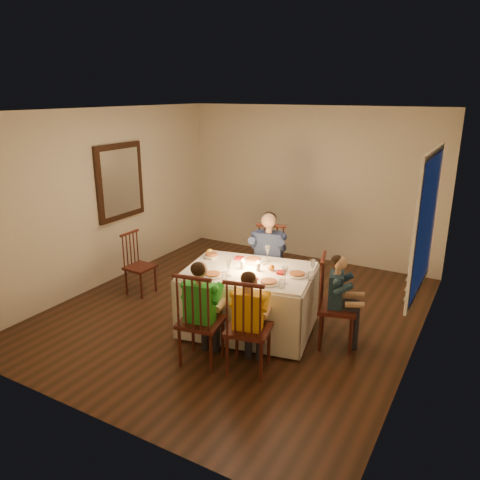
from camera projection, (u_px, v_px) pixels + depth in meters
The scene contains 26 objects.
ground at pixel (237, 311), 6.28m from camera, with size 5.00×5.00×0.00m, color black.
wall_left at pixel (105, 198), 6.94m from camera, with size 0.02×5.00×2.60m, color beige.
wall_right at pixel (425, 245), 4.83m from camera, with size 0.02×5.00×2.60m, color beige.
wall_back at pixel (310, 184), 7.95m from camera, with size 4.50×0.02×2.60m, color beige.
ceiling at pixel (236, 110), 5.49m from camera, with size 5.00×5.00×0.00m, color white.
dining_table at pixel (249, 287), 5.62m from camera, with size 1.69×1.36×0.76m.
chair_adult at pixel (267, 301), 6.56m from camera, with size 0.44×0.42×1.08m, color #39150F, non-canonical shape.
chair_near_left at pixel (202, 361), 5.11m from camera, with size 0.44×0.42×1.08m, color #39150F, non-canonical shape.
chair_near_right at pixel (248, 369), 4.96m from camera, with size 0.44×0.42×1.08m, color #39150F, non-canonical shape.
chair_end at pixel (335, 344), 5.44m from camera, with size 0.44×0.42×1.08m, color #39150F, non-canonical shape.
chair_extra at pixel (142, 293), 6.84m from camera, with size 0.37×0.36×0.91m, color #39150F, non-canonical shape.
adult at pixel (267, 301), 6.56m from camera, with size 0.48×0.44×1.28m, color navy, non-canonical shape.
child_green at pixel (202, 361), 5.11m from camera, with size 0.41×0.37×1.17m, color green, non-canonical shape.
child_yellow at pixel (248, 369), 4.96m from camera, with size 0.39×0.35×1.13m, color #F3AE1A, non-canonical shape.
child_teal at pixel (335, 344), 5.44m from camera, with size 0.37×0.34×1.10m, color #192E3F, non-canonical shape.
setting_adult at pixel (253, 260), 5.84m from camera, with size 0.26×0.26×0.02m, color white.
setting_green at pixel (213, 275), 5.36m from camera, with size 0.26×0.26×0.02m, color white.
setting_yellow at pixel (269, 283), 5.15m from camera, with size 0.26×0.26×0.02m, color white.
setting_teal at pixel (297, 275), 5.37m from camera, with size 0.26×0.26×0.02m, color white.
candle_left at pixel (243, 265), 5.56m from camera, with size 0.06×0.06×0.10m, color white.
candle_right at pixel (258, 267), 5.50m from camera, with size 0.06×0.06×0.10m, color white.
squash at pixel (210, 252), 6.02m from camera, with size 0.09×0.09×0.09m, color yellow.
orange_fruit at pixel (271, 268), 5.51m from camera, with size 0.08×0.08×0.08m, color orange.
serving_bowl at pixel (211, 256), 5.93m from camera, with size 0.20×0.20×0.05m, color white.
wall_mirror at pixel (120, 182), 7.11m from camera, with size 0.06×0.95×1.15m.
window_blinds at pixel (424, 223), 4.87m from camera, with size 0.07×1.34×1.54m.
Camera 1 is at (2.84, -4.93, 2.81)m, focal length 35.00 mm.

